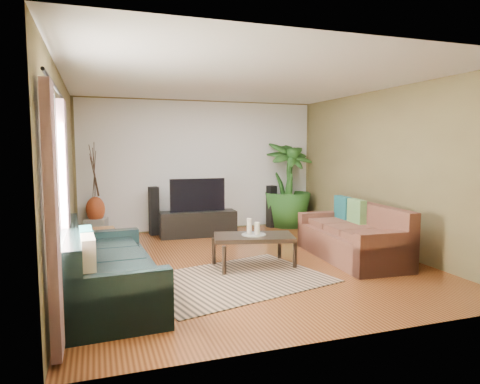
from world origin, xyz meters
name	(u,v)px	position (x,y,z in m)	size (l,w,h in m)	color
floor	(244,262)	(0.00, 0.00, 0.00)	(5.50, 5.50, 0.00)	brown
ceiling	(244,81)	(0.00, 0.00, 2.70)	(5.50, 5.50, 0.00)	white
wall_back	(201,166)	(0.00, 2.75, 1.35)	(5.00, 5.00, 0.00)	olive
wall_front	(347,191)	(0.00, -2.75, 1.35)	(5.00, 5.00, 0.00)	olive
wall_left	(63,177)	(-2.50, 0.00, 1.35)	(5.50, 5.50, 0.00)	olive
wall_right	(385,170)	(2.50, 0.00, 1.35)	(5.50, 5.50, 0.00)	olive
backwall_panel	(201,166)	(0.00, 2.74, 1.35)	(4.90, 4.90, 0.00)	white
window_pane	(53,183)	(-2.48, -1.60, 1.40)	(1.80, 1.80, 0.00)	white
curtain_near	(52,222)	(-2.43, -2.35, 1.15)	(0.08, 0.35, 2.20)	gray
curtain_far	(65,200)	(-2.43, -0.85, 1.15)	(0.08, 0.35, 2.20)	gray
curtain_rod	(54,86)	(-2.43, -1.60, 2.30)	(0.03, 0.03, 1.90)	black
sofa_left	(109,262)	(-1.98, -0.99, 0.42)	(2.27, 0.97, 0.85)	black
sofa_right	(351,232)	(1.65, -0.34, 0.42)	(2.03, 0.91, 0.85)	brown
area_rug	(234,280)	(-0.42, -0.81, 0.01)	(2.35, 1.67, 0.01)	tan
coffee_table	(254,251)	(0.05, -0.28, 0.23)	(1.14, 0.62, 0.47)	black
candle_tray	(254,235)	(0.05, -0.28, 0.47)	(0.35, 0.35, 0.02)	gray
candle_tall	(249,226)	(-0.01, -0.25, 0.60)	(0.07, 0.07, 0.23)	white
candle_mid	(257,228)	(0.09, -0.32, 0.57)	(0.07, 0.07, 0.18)	white
candle_short	(257,228)	(0.12, -0.22, 0.55)	(0.07, 0.07, 0.14)	white
tv_stand	(198,224)	(-0.23, 2.08, 0.25)	(1.48, 0.44, 0.49)	black
television	(198,195)	(-0.23, 2.10, 0.81)	(1.08, 0.06, 0.64)	black
speaker_left	(154,211)	(-1.03, 2.50, 0.48)	(0.17, 0.19, 0.96)	black
speaker_right	(271,206)	(1.50, 2.50, 0.45)	(0.16, 0.18, 0.91)	black
potted_plant	(287,184)	(1.87, 2.50, 0.93)	(1.04, 1.04, 1.86)	#21501A
plant_pot	(287,220)	(1.87, 2.50, 0.13)	(0.34, 0.34, 0.27)	black
pedestal	(96,228)	(-2.12, 2.50, 0.19)	(0.38, 0.38, 0.38)	gray
vase	(96,209)	(-2.12, 2.50, 0.56)	(0.35, 0.35, 0.49)	maroon
side_table	(100,244)	(-2.06, 0.86, 0.24)	(0.45, 0.45, 0.48)	#955F30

